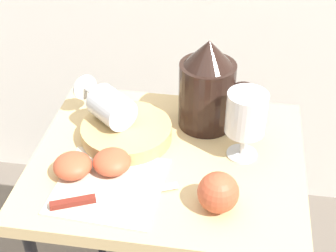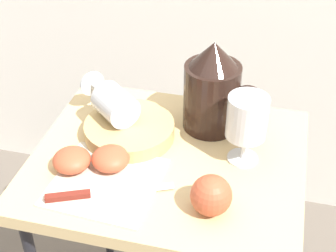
% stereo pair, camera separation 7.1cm
% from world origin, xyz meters
% --- Properties ---
extents(table, '(0.56, 0.48, 0.67)m').
position_xyz_m(table, '(0.00, 0.00, 0.60)').
color(table, tan).
rests_on(table, ground_plane).
extents(linen_napkin, '(0.22, 0.21, 0.00)m').
position_xyz_m(linen_napkin, '(-0.10, -0.11, 0.67)').
color(linen_napkin, beige).
rests_on(linen_napkin, table).
extents(basket_tray, '(0.20, 0.20, 0.03)m').
position_xyz_m(basket_tray, '(-0.10, 0.05, 0.69)').
color(basket_tray, tan).
rests_on(basket_tray, table).
extents(pitcher, '(0.18, 0.12, 0.21)m').
position_xyz_m(pitcher, '(0.07, 0.13, 0.75)').
color(pitcher, black).
rests_on(pitcher, table).
extents(wine_glass_upright, '(0.08, 0.08, 0.15)m').
position_xyz_m(wine_glass_upright, '(0.15, 0.03, 0.77)').
color(wine_glass_upright, silver).
rests_on(wine_glass_upright, table).
extents(wine_glass_tipped_near, '(0.16, 0.15, 0.07)m').
position_xyz_m(wine_glass_tipped_near, '(-0.13, 0.06, 0.74)').
color(wine_glass_tipped_near, silver).
rests_on(wine_glass_tipped_near, basket_tray).
extents(apple_half_left, '(0.08, 0.08, 0.04)m').
position_xyz_m(apple_half_left, '(-0.18, -0.09, 0.69)').
color(apple_half_left, '#C15133').
rests_on(apple_half_left, linen_napkin).
extents(apple_half_right, '(0.08, 0.08, 0.04)m').
position_xyz_m(apple_half_right, '(-0.10, -0.06, 0.69)').
color(apple_half_right, '#C15133').
rests_on(apple_half_right, linen_napkin).
extents(apple_whole, '(0.08, 0.08, 0.08)m').
position_xyz_m(apple_whole, '(0.11, -0.13, 0.71)').
color(apple_whole, '#C15133').
rests_on(apple_whole, table).
extents(knife, '(0.23, 0.11, 0.01)m').
position_xyz_m(knife, '(-0.11, -0.15, 0.68)').
color(knife, silver).
rests_on(knife, linen_napkin).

